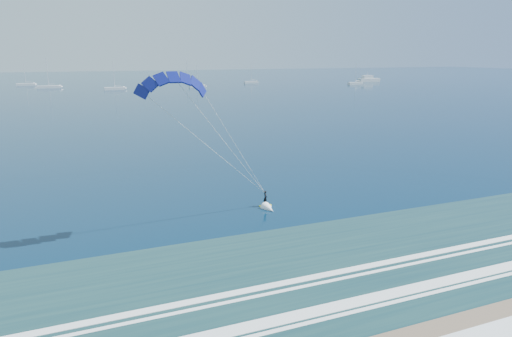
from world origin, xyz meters
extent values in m
cube|color=#1E423F|center=(0.00, 8.00, 0.01)|extent=(600.00, 22.00, 0.03)
cube|color=white|center=(0.00, 5.50, 0.04)|extent=(600.00, 1.10, 0.07)
cube|color=white|center=(0.00, 9.50, 0.04)|extent=(600.00, 0.70, 0.07)
cube|color=yellow|center=(4.39, 25.48, 0.04)|extent=(1.30, 0.42, 0.07)
imported|color=black|center=(4.39, 25.48, 0.88)|extent=(0.51, 0.66, 1.61)
cone|color=white|center=(4.24, 24.18, 0.08)|extent=(1.31, 1.74, 1.10)
cube|color=silver|center=(148.54, 209.20, 0.99)|extent=(13.44, 3.58, 1.97)
cube|color=silver|center=(147.54, 209.20, 2.87)|extent=(6.27, 2.87, 1.79)
cylinder|color=silver|center=(147.54, 209.20, 4.76)|extent=(0.16, 0.16, 2.00)
cube|color=silver|center=(-22.64, 222.04, 0.60)|extent=(10.71, 2.40, 1.20)
cylinder|color=silver|center=(-22.64, 222.04, 7.68)|extent=(0.18, 0.18, 12.97)
cylinder|color=silver|center=(-21.44, 222.04, 2.00)|extent=(2.60, 0.12, 0.12)
cube|color=silver|center=(5.16, 199.98, 0.60)|extent=(9.14, 2.40, 1.20)
cylinder|color=silver|center=(5.16, 199.98, 6.92)|extent=(0.18, 0.18, 11.43)
cylinder|color=silver|center=(6.36, 199.98, 2.00)|extent=(2.60, 0.12, 0.12)
cube|color=silver|center=(53.01, 260.28, 0.60)|extent=(9.74, 2.40, 1.20)
cylinder|color=silver|center=(53.01, 260.28, 7.15)|extent=(0.18, 0.18, 11.90)
cylinder|color=silver|center=(54.21, 260.28, 2.00)|extent=(2.60, 0.12, 0.12)
cube|color=silver|center=(79.53, 221.28, 0.60)|extent=(7.72, 2.40, 1.20)
cylinder|color=silver|center=(79.53, 221.28, 5.94)|extent=(0.18, 0.18, 9.48)
cylinder|color=silver|center=(80.73, 221.28, 2.00)|extent=(2.60, 0.12, 0.12)
cube|color=silver|center=(127.08, 191.10, 0.60)|extent=(8.26, 2.40, 1.20)
cylinder|color=silver|center=(127.08, 191.10, 6.23)|extent=(0.18, 0.18, 10.05)
cylinder|color=silver|center=(128.28, 191.10, 2.00)|extent=(2.60, 0.12, 0.12)
cube|color=silver|center=(-34.16, 245.92, 0.60)|extent=(8.89, 2.40, 1.20)
cylinder|color=silver|center=(-34.16, 245.92, 6.08)|extent=(0.18, 0.18, 9.76)
cylinder|color=silver|center=(-32.96, 245.92, 2.00)|extent=(2.60, 0.12, 0.12)
cube|color=silver|center=(43.26, 199.29, 0.60)|extent=(8.03, 2.40, 1.20)
cylinder|color=silver|center=(43.26, 199.29, 6.02)|extent=(0.18, 0.18, 9.63)
cylinder|color=silver|center=(44.46, 199.29, 2.00)|extent=(2.60, 0.12, 0.12)
camera|label=1|loc=(-13.67, -16.54, 15.55)|focal=32.00mm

